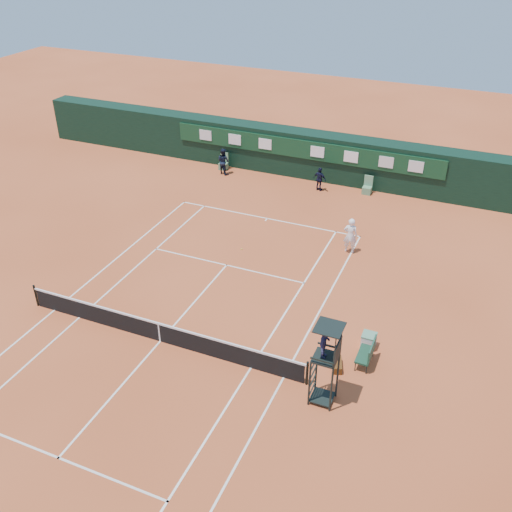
{
  "coord_description": "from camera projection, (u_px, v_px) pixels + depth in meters",
  "views": [
    {
      "loc": [
        10.82,
        -15.33,
        15.41
      ],
      "look_at": [
        1.78,
        6.0,
        1.2
      ],
      "focal_mm": 40.0,
      "sensor_mm": 36.0,
      "label": 1
    }
  ],
  "objects": [
    {
      "name": "player",
      "position": [
        350.0,
        236.0,
        29.32
      ],
      "size": [
        0.77,
        0.56,
        1.96
      ],
      "primitive_type": "imported",
      "rotation": [
        0.0,
        0.0,
        3.28
      ],
      "color": "white",
      "rests_on": "ground"
    },
    {
      "name": "player_bench",
      "position": [
        368.0,
        353.0,
        22.2
      ],
      "size": [
        0.55,
        1.2,
        1.1
      ],
      "color": "#173B27",
      "rests_on": "ground"
    },
    {
      "name": "ball_kid_left",
      "position": [
        223.0,
        161.0,
        38.13
      ],
      "size": [
        1.03,
        0.91,
        1.77
      ],
      "primitive_type": "imported",
      "rotation": [
        0.0,
        0.0,
        2.83
      ],
      "color": "black",
      "rests_on": "ground"
    },
    {
      "name": "linesman_chair_left",
      "position": [
        224.0,
        165.0,
        39.08
      ],
      "size": [
        0.55,
        0.5,
        1.15
      ],
      "color": "#57855F",
      "rests_on": "ground"
    },
    {
      "name": "cooler",
      "position": [
        369.0,
        341.0,
        23.23
      ],
      "size": [
        0.57,
        0.57,
        0.65
      ],
      "color": "silver",
      "rests_on": "ground"
    },
    {
      "name": "ball_kid_right",
      "position": [
        320.0,
        179.0,
        35.91
      ],
      "size": [
        0.97,
        0.6,
        1.54
      ],
      "primitive_type": "imported",
      "rotation": [
        0.0,
        0.0,
        2.87
      ],
      "color": "black",
      "rests_on": "ground"
    },
    {
      "name": "linesman_chair_right",
      "position": [
        367.0,
        189.0,
        35.75
      ],
      "size": [
        0.55,
        0.5,
        1.15
      ],
      "color": "#59885D",
      "rests_on": "ground"
    },
    {
      "name": "tennis_ball",
      "position": [
        242.0,
        249.0,
        30.01
      ],
      "size": [
        0.07,
        0.07,
        0.07
      ],
      "primitive_type": "sphere",
      "color": "yellow",
      "rests_on": "ground"
    },
    {
      "name": "ground",
      "position": [
        160.0,
        341.0,
        23.69
      ],
      "size": [
        90.0,
        90.0,
        0.0
      ],
      "primitive_type": "plane",
      "color": "#C6582E",
      "rests_on": "ground"
    },
    {
      "name": "tennis_net",
      "position": [
        159.0,
        332.0,
        23.43
      ],
      "size": [
        12.9,
        0.1,
        1.1
      ],
      "color": "black",
      "rests_on": "ground"
    },
    {
      "name": "back_wall",
      "position": [
        306.0,
        154.0,
        37.61
      ],
      "size": [
        40.0,
        1.65,
        3.0
      ],
      "color": "black",
      "rests_on": "ground"
    },
    {
      "name": "tennis_bag",
      "position": [
        337.0,
        365.0,
        22.25
      ],
      "size": [
        0.61,
        0.9,
        0.31
      ],
      "primitive_type": "cube",
      "rotation": [
        0.0,
        0.0,
        0.33
      ],
      "color": "black",
      "rests_on": "ground"
    },
    {
      "name": "court_lines",
      "position": [
        160.0,
        341.0,
        23.69
      ],
      "size": [
        11.05,
        23.85,
        0.01
      ],
      "color": "white",
      "rests_on": "ground"
    },
    {
      "name": "umpire_chair",
      "position": [
        326.0,
        348.0,
        19.58
      ],
      "size": [
        0.96,
        0.95,
        3.42
      ],
      "color": "black",
      "rests_on": "ground"
    }
  ]
}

